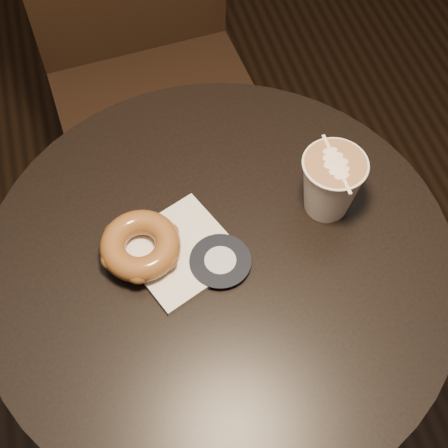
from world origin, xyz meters
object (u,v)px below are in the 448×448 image
Objects in this scene: cafe_table at (220,312)px; latte_cup at (330,185)px; doughnut at (140,245)px; pastry_bag at (181,251)px; chair at (143,39)px.

latte_cup is (0.18, 0.04, 0.25)m from cafe_table.
cafe_table is 0.25m from doughnut.
pastry_bag is 1.24× the size of doughnut.
pastry_bag is (-0.05, -0.62, 0.14)m from chair.
doughnut reaches higher than pastry_bag.
chair is 9.54× the size of doughnut.
latte_cup reaches higher than pastry_bag.
chair reaches higher than latte_cup.
cafe_table is at bearing -42.88° from pastry_bag.
chair is 10.50× the size of latte_cup.
latte_cup is at bearing 2.35° from doughnut.
chair reaches higher than doughnut.
pastry_bag is at bearing 159.39° from cafe_table.
cafe_table is at bearing -16.21° from doughnut.
pastry_bag is at bearing -174.32° from latte_cup.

